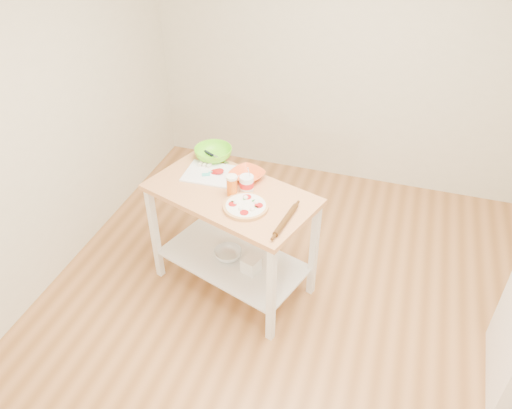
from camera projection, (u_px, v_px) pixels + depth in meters
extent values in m
cube|color=#B27542|center=(292.00, 337.00, 3.63)|extent=(4.00, 4.50, 0.02)
cube|color=beige|center=(361.00, 50.00, 4.54)|extent=(4.00, 0.02, 2.70)
cube|color=beige|center=(8.00, 131.00, 3.31)|extent=(0.02, 4.50, 2.70)
cube|color=tan|center=(231.00, 194.00, 3.54)|extent=(1.34, 0.99, 0.04)
cube|color=white|center=(233.00, 260.00, 3.91)|extent=(1.24, 0.91, 0.02)
cube|color=white|center=(155.00, 234.00, 3.88)|extent=(0.06, 0.06, 0.86)
cube|color=white|center=(202.00, 200.00, 4.25)|extent=(0.06, 0.06, 0.86)
cube|color=white|center=(271.00, 296.00, 3.36)|extent=(0.06, 0.06, 0.86)
cube|color=white|center=(314.00, 251.00, 3.73)|extent=(0.06, 0.06, 0.86)
cylinder|color=#E9AC63|center=(246.00, 207.00, 3.37)|extent=(0.31, 0.31, 0.02)
cylinder|color=#E9AC63|center=(246.00, 206.00, 3.36)|extent=(0.31, 0.31, 0.01)
cylinder|color=white|center=(246.00, 206.00, 3.36)|extent=(0.27, 0.27, 0.01)
cylinder|color=#B31314|center=(259.00, 205.00, 3.35)|extent=(0.06, 0.06, 0.01)
cylinder|color=#B31314|center=(247.00, 197.00, 3.43)|extent=(0.06, 0.06, 0.01)
cylinder|color=#B31314|center=(233.00, 204.00, 3.36)|extent=(0.06, 0.06, 0.01)
cylinder|color=#B31314|center=(244.00, 213.00, 3.29)|extent=(0.06, 0.06, 0.01)
sphere|color=white|center=(256.00, 203.00, 3.38)|extent=(0.04, 0.04, 0.04)
sphere|color=white|center=(246.00, 198.00, 3.42)|extent=(0.04, 0.04, 0.04)
sphere|color=white|center=(236.00, 203.00, 3.37)|extent=(0.04, 0.04, 0.04)
sphere|color=white|center=(241.00, 209.00, 3.32)|extent=(0.04, 0.04, 0.04)
sphere|color=white|center=(252.00, 210.00, 3.31)|extent=(0.04, 0.04, 0.04)
plane|color=#185E1C|center=(256.00, 207.00, 3.33)|extent=(0.03, 0.03, 0.00)
plane|color=#185E1C|center=(254.00, 201.00, 3.39)|extent=(0.04, 0.04, 0.00)
plane|color=#185E1C|center=(244.00, 199.00, 3.41)|extent=(0.04, 0.04, 0.00)
plane|color=#185E1C|center=(233.00, 202.00, 3.38)|extent=(0.03, 0.03, 0.00)
cube|color=white|center=(212.00, 174.00, 3.70)|extent=(0.41, 0.31, 0.01)
cube|color=#F4EACC|center=(200.00, 165.00, 3.77)|extent=(0.02, 0.02, 0.02)
cube|color=#F4EACC|center=(204.00, 165.00, 3.76)|extent=(0.02, 0.02, 0.02)
cube|color=#F4EACC|center=(209.00, 166.00, 3.76)|extent=(0.02, 0.02, 0.02)
cube|color=#F4EACC|center=(202.00, 162.00, 3.80)|extent=(0.02, 0.02, 0.02)
cube|color=#F4EACC|center=(206.00, 163.00, 3.79)|extent=(0.02, 0.02, 0.02)
cube|color=#F4EACC|center=(210.00, 164.00, 3.78)|extent=(0.02, 0.02, 0.02)
cylinder|color=#B31314|center=(215.00, 172.00, 3.71)|extent=(0.07, 0.07, 0.01)
cylinder|color=#B31314|center=(217.00, 171.00, 3.70)|extent=(0.07, 0.07, 0.01)
cylinder|color=#B31314|center=(219.00, 171.00, 3.69)|extent=(0.07, 0.07, 0.01)
cube|color=#3AC9BE|center=(206.00, 175.00, 3.68)|extent=(0.07, 0.06, 0.01)
cylinder|color=#3AC9BE|center=(215.00, 172.00, 3.70)|extent=(0.10, 0.05, 0.01)
cube|color=silver|center=(220.00, 159.00, 3.85)|extent=(0.17, 0.10, 0.00)
cube|color=black|center=(208.00, 153.00, 3.92)|extent=(0.10, 0.06, 0.01)
imported|color=orange|center=(247.00, 175.00, 3.64)|extent=(0.31, 0.31, 0.06)
imported|color=#6EE41C|center=(213.00, 153.00, 3.86)|extent=(0.35, 0.35, 0.09)
cylinder|color=orange|center=(232.00, 187.00, 3.46)|extent=(0.07, 0.07, 0.14)
cylinder|color=white|center=(232.00, 177.00, 3.41)|extent=(0.08, 0.08, 0.02)
cylinder|color=white|center=(247.00, 184.00, 3.50)|extent=(0.10, 0.10, 0.12)
cylinder|color=red|center=(247.00, 184.00, 3.50)|extent=(0.10, 0.10, 0.04)
cylinder|color=silver|center=(249.00, 173.00, 3.44)|extent=(0.01, 0.06, 0.12)
cylinder|color=#543213|center=(286.00, 220.00, 3.24)|extent=(0.09, 0.34, 0.04)
imported|color=silver|center=(228.00, 254.00, 3.90)|extent=(0.30, 0.30, 0.07)
cube|color=white|center=(251.00, 265.00, 3.76)|extent=(0.15, 0.15, 0.12)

